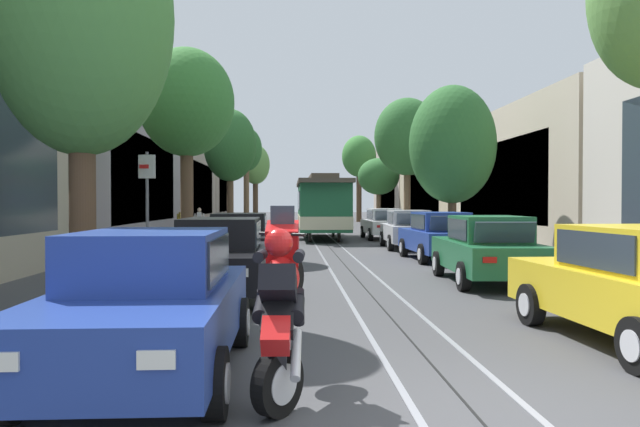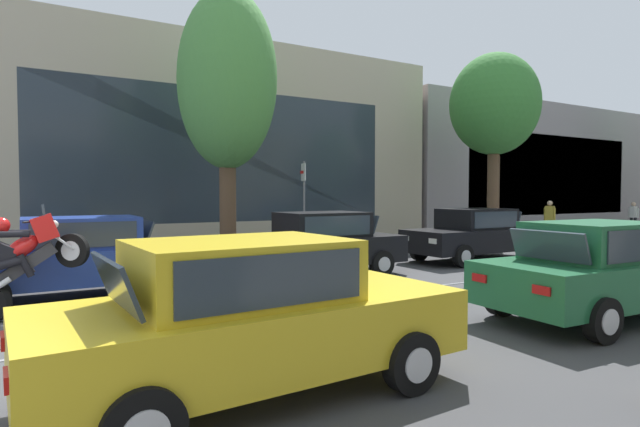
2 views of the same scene
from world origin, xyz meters
TOP-DOWN VIEW (x-y plane):
  - building_facade_left at (-10.73, 30.39)m, footprint 5.21×68.37m
  - parked_car_blue_near_left at (-3.19, 1.53)m, footprint 2.01×4.36m
  - parked_car_black_second_left at (-3.05, 6.94)m, footprint 2.02×4.37m
  - parked_car_black_mid_left at (-3.13, 12.43)m, footprint 2.04×4.38m
  - parked_car_yellow_near_right at (3.00, 2.65)m, footprint 2.15×4.42m
  - parked_car_green_second_right at (2.98, 8.77)m, footprint 2.14×4.42m
  - street_tree_kerb_left_near at (-5.21, 5.39)m, footprint 3.12×2.55m
  - street_tree_kerb_left_second at (-5.19, 15.65)m, footprint 3.26×3.20m
  - motorcycle_with_rider at (-1.74, 0.59)m, footprint 0.50×1.83m
  - pedestrian_on_left_pavement at (-6.59, 27.73)m, footprint 0.55×0.37m
  - pedestrian_on_right_pavement at (-6.12, 20.28)m, footprint 0.55×0.36m
  - fire_hydrant at (-4.70, 3.95)m, footprint 0.40×0.22m
  - street_sign_post at (-4.58, 7.37)m, footprint 0.36×0.10m

SIDE VIEW (x-z plane):
  - fire_hydrant at x=-4.70m, z-range 0.00..0.84m
  - parked_car_blue_near_left at x=-3.19m, z-range 0.01..1.59m
  - parked_car_black_second_left at x=-3.05m, z-range 0.01..1.59m
  - parked_car_black_mid_left at x=-3.13m, z-range 0.01..1.59m
  - parked_car_yellow_near_right at x=3.00m, z-range 0.01..1.59m
  - parked_car_green_second_right at x=2.98m, z-range 0.01..1.59m
  - pedestrian_on_left_pavement at x=-6.59m, z-range 0.10..1.71m
  - motorcycle_with_rider at x=-1.74m, z-range 0.04..1.91m
  - pedestrian_on_right_pavement at x=-6.12m, z-range 0.12..1.84m
  - street_sign_post at x=-4.58m, z-range 0.34..3.28m
  - building_facade_left at x=-10.73m, z-range -0.27..7.04m
  - street_tree_kerb_left_near at x=-5.21m, z-range 1.28..8.71m
  - street_tree_kerb_left_second at x=-5.19m, z-range 1.67..8.84m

